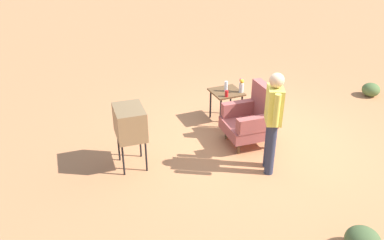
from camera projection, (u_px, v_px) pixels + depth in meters
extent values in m
plane|color=#C17A4C|center=(256.00, 143.00, 7.16)|extent=(60.00, 60.00, 0.00)
cylinder|color=brown|center=(226.00, 133.00, 7.23)|extent=(0.05, 0.05, 0.22)
cylinder|color=brown|center=(239.00, 148.00, 6.78)|extent=(0.05, 0.05, 0.22)
cylinder|color=brown|center=(253.00, 129.00, 7.38)|extent=(0.05, 0.05, 0.22)
cylinder|color=brown|center=(267.00, 143.00, 6.93)|extent=(0.05, 0.05, 0.22)
cube|color=#9E4C47|center=(247.00, 128.00, 6.98)|extent=(0.81, 0.81, 0.20)
cube|color=#9E4C47|center=(265.00, 103.00, 6.88)|extent=(0.77, 0.21, 0.64)
cube|color=#9E4C47|center=(240.00, 108.00, 7.15)|extent=(0.19, 0.69, 0.26)
cube|color=#9E4C47|center=(256.00, 124.00, 6.61)|extent=(0.19, 0.69, 0.26)
cylinder|color=black|center=(210.00, 104.00, 7.90)|extent=(0.04, 0.04, 0.59)
cylinder|color=black|center=(221.00, 113.00, 7.53)|extent=(0.04, 0.04, 0.59)
cylinder|color=black|center=(231.00, 100.00, 8.05)|extent=(0.04, 0.04, 0.59)
cylinder|color=black|center=(241.00, 109.00, 7.68)|extent=(0.04, 0.04, 0.59)
cube|color=brown|center=(226.00, 92.00, 7.65)|extent=(0.56, 0.56, 0.03)
cylinder|color=black|center=(146.00, 156.00, 6.26)|extent=(0.03, 0.03, 0.55)
cylinder|color=black|center=(140.00, 142.00, 6.63)|extent=(0.03, 0.03, 0.55)
cylinder|color=black|center=(123.00, 160.00, 6.15)|extent=(0.03, 0.03, 0.55)
cylinder|color=black|center=(119.00, 146.00, 6.52)|extent=(0.03, 0.03, 0.55)
cube|color=olive|center=(130.00, 122.00, 6.15)|extent=(0.63, 0.48, 0.48)
cube|color=#383D3F|center=(144.00, 120.00, 6.22)|extent=(0.42, 0.04, 0.34)
cylinder|color=#2D3347|center=(269.00, 143.00, 6.30)|extent=(0.14, 0.14, 0.86)
cylinder|color=#2D3347|center=(271.00, 150.00, 6.13)|extent=(0.14, 0.14, 0.86)
cube|color=#D6C64C|center=(274.00, 105.00, 5.89)|extent=(0.42, 0.35, 0.56)
cylinder|color=#D6C64C|center=(272.00, 97.00, 6.09)|extent=(0.09, 0.09, 0.50)
cylinder|color=#D6C64C|center=(277.00, 110.00, 5.66)|extent=(0.09, 0.09, 0.50)
sphere|color=#DBAD84|center=(277.00, 80.00, 5.71)|extent=(0.22, 0.22, 0.22)
cylinder|color=silver|center=(226.00, 86.00, 7.60)|extent=(0.06, 0.06, 0.20)
cylinder|color=red|center=(227.00, 94.00, 7.39)|extent=(0.07, 0.07, 0.12)
cylinder|color=silver|center=(241.00, 88.00, 7.56)|extent=(0.09, 0.09, 0.18)
sphere|color=yellow|center=(242.00, 81.00, 7.50)|extent=(0.07, 0.07, 0.07)
sphere|color=#E04C66|center=(241.00, 80.00, 7.53)|extent=(0.07, 0.07, 0.07)
sphere|color=orange|center=(242.00, 82.00, 7.46)|extent=(0.07, 0.07, 0.07)
ellipsoid|color=#516B38|center=(371.00, 90.00, 8.91)|extent=(0.39, 0.39, 0.30)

